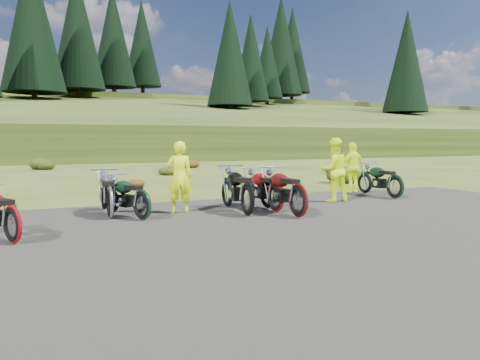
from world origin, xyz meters
name	(u,v)px	position (x,y,z in m)	size (l,w,h in m)	color
ground	(240,223)	(0.00, 0.00, 0.00)	(300.00, 300.00, 0.00)	#354517
gravel_pad	(285,241)	(0.00, -2.00, 0.00)	(20.00, 12.00, 0.04)	black
hill_slope	(65,155)	(0.00, 50.00, 0.00)	(300.00, 46.00, 3.00)	#273812
hill_plateau	(45,147)	(0.00, 110.00, 0.00)	(300.00, 90.00, 9.17)	#273812
conifer_22	(32,20)	(-3.00, 56.00, 16.77)	(7.92, 7.92, 20.00)	black
conifer_23	(77,29)	(3.00, 62.00, 17.47)	(7.48, 7.48, 19.00)	black
conifer_24	(113,36)	(9.00, 68.00, 18.16)	(7.04, 7.04, 18.00)	black
conifer_25	(142,43)	(15.00, 74.00, 18.66)	(6.60, 6.60, 17.00)	black
conifer_26	(230,53)	(21.00, 49.00, 13.37)	(6.16, 6.16, 16.00)	black
conifer_27	(251,58)	(27.00, 55.00, 14.06)	(5.72, 5.72, 15.00)	black
conifer_28	(267,62)	(33.00, 61.00, 14.76)	(5.28, 5.28, 14.00)	black
conifer_29	(281,46)	(39.00, 67.00, 18.97)	(7.92, 7.92, 20.00)	black
conifer_30	(292,50)	(45.00, 73.00, 19.66)	(7.48, 7.48, 19.00)	black
conifer_31	(406,61)	(51.00, 48.00, 14.18)	(7.04, 7.04, 18.00)	black
conifer_32	(407,65)	(57.00, 54.00, 14.87)	(6.60, 6.60, 17.00)	black
conifer_33	(408,68)	(63.00, 60.00, 15.56)	(6.16, 6.16, 16.00)	black
conifer_34	(408,70)	(69.00, 66.00, 16.26)	(5.72, 5.72, 15.00)	black
conifer_35	(409,72)	(75.00, 72.00, 16.95)	(5.28, 5.28, 14.00)	black
conifer_36	(410,63)	(81.00, 78.00, 20.16)	(7.92, 7.92, 20.00)	black
shrub_3	(44,162)	(-3.30, 21.90, 0.46)	(1.56, 1.56, 0.92)	#1F310C
shrub_4	(135,181)	(-0.40, 9.20, 0.23)	(0.77, 0.77, 0.45)	#60280C
shrub_5	(168,169)	(2.50, 14.50, 0.31)	(1.03, 1.03, 0.61)	#1F310C
shrub_6	(189,162)	(5.40, 19.80, 0.38)	(1.30, 1.30, 0.77)	#60280C
shrub_7	(346,172)	(8.30, 7.10, 0.46)	(1.56, 1.56, 0.92)	#1F310C
shrub_8	(329,169)	(11.20, 12.40, 0.23)	(0.77, 0.77, 0.45)	#60280C
motorcycle_1	(13,245)	(-4.57, -0.25, 0.00)	(1.94, 0.65, 1.02)	maroon
motorcycle_2	(142,221)	(-1.93, 1.20, 0.00)	(1.96, 0.65, 1.03)	black
motorcycle_3	(111,220)	(-2.55, 1.73, 0.00)	(2.14, 0.71, 1.12)	#98989C
motorcycle_4	(298,218)	(1.53, 0.03, 0.00)	(2.25, 0.75, 1.18)	#490C0C
motorcycle_5	(247,217)	(0.52, 0.72, 0.00)	(2.29, 0.76, 1.20)	black
motorcycle_6	(276,213)	(1.45, 1.00, 0.00)	(2.13, 0.71, 1.12)	maroon
motorcycle_7	(395,199)	(6.15, 1.79, 0.00)	(2.13, 0.71, 1.12)	black
person_middle	(179,178)	(-0.82, 1.86, 0.90)	(0.66, 0.43, 1.80)	#D5F50C
person_right_a	(334,171)	(3.97, 2.00, 0.94)	(0.92, 0.71, 1.88)	#D5F50C
person_right_b	(353,168)	(6.11, 3.83, 0.87)	(1.02, 0.43, 1.75)	#D5F50C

